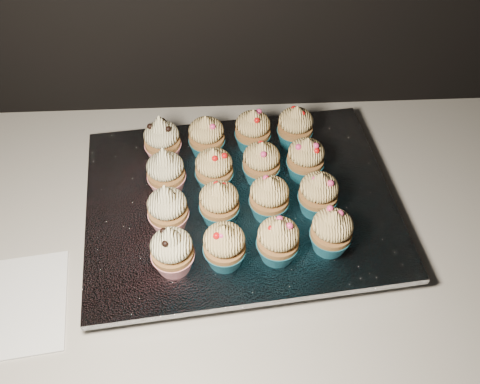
# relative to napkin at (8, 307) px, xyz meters

# --- Properties ---
(cabinet) EXTENTS (2.40, 0.60, 0.86)m
(cabinet) POSITION_rel_napkin_xyz_m (0.15, 0.14, -0.47)
(cabinet) COLOR black
(cabinet) RESTS_ON ground
(worktop) EXTENTS (2.44, 0.64, 0.04)m
(worktop) POSITION_rel_napkin_xyz_m (0.15, 0.14, -0.02)
(worktop) COLOR beige
(worktop) RESTS_ON cabinet
(napkin) EXTENTS (0.19, 0.19, 0.00)m
(napkin) POSITION_rel_napkin_xyz_m (0.00, 0.00, 0.00)
(napkin) COLOR white
(napkin) RESTS_ON worktop
(baking_tray) EXTENTS (0.49, 0.40, 0.02)m
(baking_tray) POSITION_rel_napkin_xyz_m (0.35, 0.16, 0.01)
(baking_tray) COLOR black
(baking_tray) RESTS_ON worktop
(foil_lining) EXTENTS (0.54, 0.44, 0.01)m
(foil_lining) POSITION_rel_napkin_xyz_m (0.35, 0.16, 0.03)
(foil_lining) COLOR silver
(foil_lining) RESTS_ON baking_tray
(cupcake_0) EXTENTS (0.06, 0.06, 0.10)m
(cupcake_0) POSITION_rel_napkin_xyz_m (0.25, 0.04, 0.07)
(cupcake_0) COLOR red
(cupcake_0) RESTS_ON foil_lining
(cupcake_1) EXTENTS (0.06, 0.06, 0.08)m
(cupcake_1) POSITION_rel_napkin_xyz_m (0.32, 0.04, 0.07)
(cupcake_1) COLOR #1B6A81
(cupcake_1) RESTS_ON foil_lining
(cupcake_2) EXTENTS (0.06, 0.06, 0.08)m
(cupcake_2) POSITION_rel_napkin_xyz_m (0.40, 0.05, 0.07)
(cupcake_2) COLOR #1B6A81
(cupcake_2) RESTS_ON foil_lining
(cupcake_3) EXTENTS (0.06, 0.06, 0.08)m
(cupcake_3) POSITION_rel_napkin_xyz_m (0.48, 0.06, 0.07)
(cupcake_3) COLOR #1B6A81
(cupcake_3) RESTS_ON foil_lining
(cupcake_4) EXTENTS (0.06, 0.06, 0.10)m
(cupcake_4) POSITION_rel_napkin_xyz_m (0.24, 0.11, 0.07)
(cupcake_4) COLOR red
(cupcake_4) RESTS_ON foil_lining
(cupcake_5) EXTENTS (0.06, 0.06, 0.08)m
(cupcake_5) POSITION_rel_napkin_xyz_m (0.32, 0.12, 0.07)
(cupcake_5) COLOR #1B6A81
(cupcake_5) RESTS_ON foil_lining
(cupcake_6) EXTENTS (0.06, 0.06, 0.08)m
(cupcake_6) POSITION_rel_napkin_xyz_m (0.39, 0.13, 0.07)
(cupcake_6) COLOR #1B6A81
(cupcake_6) RESTS_ON foil_lining
(cupcake_7) EXTENTS (0.06, 0.06, 0.08)m
(cupcake_7) POSITION_rel_napkin_xyz_m (0.47, 0.14, 0.07)
(cupcake_7) COLOR #1B6A81
(cupcake_7) RESTS_ON foil_lining
(cupcake_8) EXTENTS (0.06, 0.06, 0.10)m
(cupcake_8) POSITION_rel_napkin_xyz_m (0.23, 0.19, 0.07)
(cupcake_8) COLOR red
(cupcake_8) RESTS_ON foil_lining
(cupcake_9) EXTENTS (0.06, 0.06, 0.08)m
(cupcake_9) POSITION_rel_napkin_xyz_m (0.31, 0.20, 0.07)
(cupcake_9) COLOR #1B6A81
(cupcake_9) RESTS_ON foil_lining
(cupcake_10) EXTENTS (0.06, 0.06, 0.08)m
(cupcake_10) POSITION_rel_napkin_xyz_m (0.39, 0.21, 0.07)
(cupcake_10) COLOR #1B6A81
(cupcake_10) RESTS_ON foil_lining
(cupcake_11) EXTENTS (0.06, 0.06, 0.08)m
(cupcake_11) POSITION_rel_napkin_xyz_m (0.46, 0.21, 0.07)
(cupcake_11) COLOR #1B6A81
(cupcake_11) RESTS_ON foil_lining
(cupcake_12) EXTENTS (0.06, 0.06, 0.10)m
(cupcake_12) POSITION_rel_napkin_xyz_m (0.22, 0.27, 0.07)
(cupcake_12) COLOR red
(cupcake_12) RESTS_ON foil_lining
(cupcake_13) EXTENTS (0.06, 0.06, 0.08)m
(cupcake_13) POSITION_rel_napkin_xyz_m (0.30, 0.27, 0.07)
(cupcake_13) COLOR #1B6A81
(cupcake_13) RESTS_ON foil_lining
(cupcake_14) EXTENTS (0.06, 0.06, 0.08)m
(cupcake_14) POSITION_rel_napkin_xyz_m (0.38, 0.29, 0.07)
(cupcake_14) COLOR #1B6A81
(cupcake_14) RESTS_ON foil_lining
(cupcake_15) EXTENTS (0.06, 0.06, 0.08)m
(cupcake_15) POSITION_rel_napkin_xyz_m (0.45, 0.29, 0.07)
(cupcake_15) COLOR #1B6A81
(cupcake_15) RESTS_ON foil_lining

